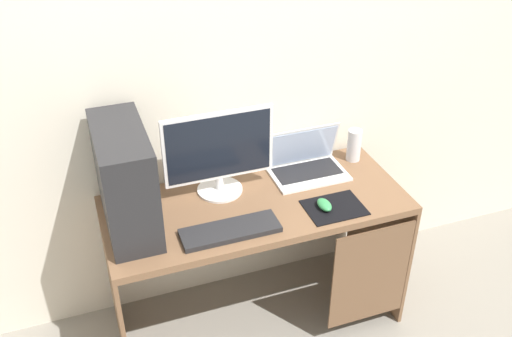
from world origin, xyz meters
name	(u,v)px	position (x,y,z in m)	size (l,w,h in m)	color
ground_plane	(256,315)	(0.00, 0.00, 0.00)	(8.00, 8.00, 0.00)	gray
wall_back	(231,56)	(0.00, 0.33, 1.30)	(4.00, 0.05, 2.60)	beige
desk	(261,229)	(0.02, -0.01, 0.58)	(1.37, 0.59, 0.73)	brown
pc_tower	(125,180)	(-0.56, 0.03, 0.95)	(0.20, 0.48, 0.45)	#232326
monitor	(219,153)	(-0.13, 0.13, 0.93)	(0.51, 0.21, 0.41)	white
laptop	(306,164)	(0.32, 0.15, 0.77)	(0.36, 0.24, 0.23)	white
speaker	(354,145)	(0.59, 0.18, 0.81)	(0.07, 0.07, 0.17)	silver
keyboard	(230,230)	(-0.18, -0.17, 0.74)	(0.42, 0.14, 0.02)	#232326
mousepad	(334,208)	(0.31, -0.16, 0.73)	(0.26, 0.20, 0.01)	black
mouse_left	(324,205)	(0.27, -0.15, 0.75)	(0.06, 0.10, 0.03)	#338C4C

